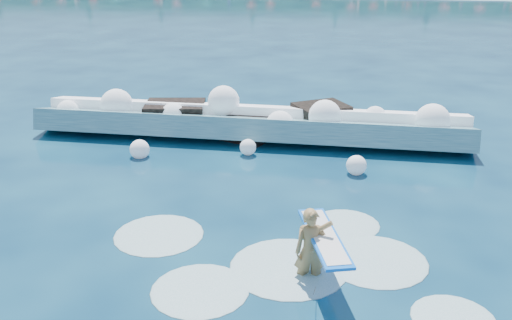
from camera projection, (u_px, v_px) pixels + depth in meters
name	position (u px, v px, depth m)	size (l,w,h in m)	color
ground	(187.00, 227.00, 14.86)	(200.00, 200.00, 0.00)	#082542
breaking_wave	(250.00, 124.00, 21.57)	(16.19, 2.60, 1.40)	#336F81
rock_cluster	(241.00, 122.00, 22.10)	(8.18, 3.30, 1.33)	black
surfer_with_board	(314.00, 248.00, 12.40)	(1.37, 3.07, 1.96)	#A17D4B
wave_spray	(253.00, 115.00, 21.21)	(14.93, 4.50, 1.90)	white
surf_foam	(286.00, 262.00, 13.24)	(8.83, 5.55, 0.14)	silver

